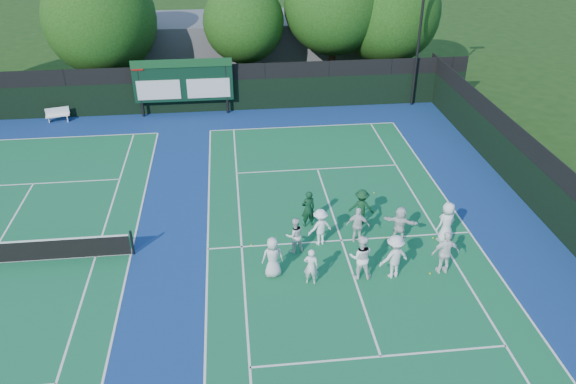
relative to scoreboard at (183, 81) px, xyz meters
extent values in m
plane|color=#17350E|center=(7.01, -15.59, -2.19)|extent=(120.00, 120.00, 0.00)
cube|color=navy|center=(1.01, -14.59, -2.19)|extent=(34.00, 32.00, 0.01)
cube|color=#135E35|center=(7.01, -14.59, -2.18)|extent=(10.97, 23.77, 0.00)
cube|color=silver|center=(7.01, -2.70, -2.18)|extent=(10.97, 0.08, 0.00)
cube|color=silver|center=(1.53, -14.59, -2.18)|extent=(0.08, 23.77, 0.00)
cube|color=silver|center=(12.50, -14.59, -2.18)|extent=(0.08, 23.77, 0.00)
cube|color=silver|center=(2.90, -14.59, -2.18)|extent=(0.08, 23.77, 0.00)
cube|color=silver|center=(11.13, -14.59, -2.18)|extent=(0.08, 23.77, 0.00)
cube|color=silver|center=(7.01, -20.99, -2.18)|extent=(8.23, 0.08, 0.00)
cube|color=silver|center=(7.01, -8.19, -2.18)|extent=(8.23, 0.08, 0.00)
cube|color=silver|center=(7.01, -14.59, -2.18)|extent=(0.08, 12.80, 0.00)
cube|color=silver|center=(-6.99, -2.70, -2.18)|extent=(10.97, 0.08, 0.00)
cube|color=silver|center=(-1.50, -14.59, -2.18)|extent=(0.08, 23.77, 0.00)
cube|color=silver|center=(-2.87, -14.59, -2.18)|extent=(0.08, 23.77, 0.00)
cube|color=silver|center=(-6.99, -8.19, -2.18)|extent=(8.23, 0.08, 0.00)
cube|color=black|center=(1.01, 0.41, -1.19)|extent=(34.00, 0.08, 2.00)
cube|color=black|center=(1.01, 0.41, 0.31)|extent=(34.00, 0.05, 1.00)
cube|color=black|center=(16.01, -14.59, -1.19)|extent=(0.08, 32.00, 2.00)
cube|color=black|center=(16.01, -14.59, 0.31)|extent=(0.05, 32.00, 1.00)
cylinder|color=black|center=(-2.59, 0.01, -0.44)|extent=(0.16, 0.16, 3.50)
cylinder|color=black|center=(2.61, 0.01, -0.44)|extent=(0.16, 0.16, 3.50)
cube|color=black|center=(0.01, 0.01, 0.01)|extent=(6.00, 0.15, 2.60)
cube|color=#13421E|center=(0.01, -0.09, 1.11)|extent=(6.00, 0.05, 0.50)
cube|color=silver|center=(-1.49, -0.09, -0.49)|extent=(2.60, 0.04, 1.20)
cube|color=silver|center=(1.51, -0.09, -0.49)|extent=(2.60, 0.04, 1.20)
cube|color=#9D100D|center=(-2.59, -0.09, 1.01)|extent=(0.70, 0.04, 0.50)
cube|color=#59595E|center=(5.01, 8.41, -0.19)|extent=(18.00, 6.00, 4.00)
cylinder|color=black|center=(14.51, 0.11, 2.81)|extent=(0.16, 0.16, 10.00)
cylinder|color=black|center=(-1.39, -14.59, -1.64)|extent=(0.10, 0.10, 1.10)
cube|color=white|center=(-7.64, -0.29, -1.81)|extent=(1.41, 0.68, 0.05)
cube|color=white|center=(-7.64, -0.15, -1.56)|extent=(1.33, 0.38, 0.45)
cube|color=white|center=(-8.18, -0.29, -2.01)|extent=(0.13, 0.32, 0.36)
cube|color=white|center=(-7.10, -0.29, -2.01)|extent=(0.13, 0.32, 0.36)
cylinder|color=#311D0D|center=(-5.09, 3.91, -0.97)|extent=(0.44, 0.44, 2.45)
sphere|color=#143A0D|center=(-5.09, 3.91, 2.91)|extent=(7.07, 7.07, 7.07)
sphere|color=#143A0D|center=(-4.49, 4.21, 2.20)|extent=(4.95, 4.95, 4.95)
cylinder|color=#311D0D|center=(3.94, 3.91, -0.84)|extent=(0.44, 0.44, 2.71)
sphere|color=#143A0D|center=(3.94, 3.91, 2.50)|extent=(5.27, 5.27, 5.27)
sphere|color=#143A0D|center=(4.54, 4.21, 1.97)|extent=(3.69, 3.69, 3.69)
cylinder|color=#311D0D|center=(9.88, 3.91, -0.57)|extent=(0.44, 0.44, 3.25)
sphere|color=#143A0D|center=(9.88, 3.91, 3.56)|extent=(6.66, 6.66, 6.66)
sphere|color=#143A0D|center=(10.48, 4.21, 2.89)|extent=(4.66, 4.66, 4.66)
cylinder|color=#311D0D|center=(13.60, 3.91, -0.91)|extent=(0.44, 0.44, 2.55)
sphere|color=#143A0D|center=(13.60, 3.91, 2.91)|extent=(6.78, 6.78, 6.78)
sphere|color=#143A0D|center=(14.20, 4.21, 2.23)|extent=(4.75, 4.75, 4.75)
sphere|color=#C5D318|center=(5.56, -15.38, -2.16)|extent=(0.07, 0.07, 0.07)
sphere|color=#C5D318|center=(10.81, -14.86, -2.16)|extent=(0.07, 0.07, 0.07)
sphere|color=#C5D318|center=(9.91, -17.14, -2.16)|extent=(0.07, 0.07, 0.07)
sphere|color=#C5D318|center=(3.29, -14.53, -2.16)|extent=(0.07, 0.07, 0.07)
sphere|color=#C5D318|center=(9.29, -10.91, -2.16)|extent=(0.07, 0.07, 0.07)
sphere|color=#C5D318|center=(8.81, -14.60, -2.16)|extent=(0.07, 0.07, 0.07)
imported|color=silver|center=(4.00, -16.53, -1.36)|extent=(0.86, 0.60, 1.66)
imported|color=white|center=(5.35, -17.13, -1.44)|extent=(0.62, 0.49, 1.50)
imported|color=white|center=(7.23, -16.97, -1.29)|extent=(0.98, 0.82, 1.80)
imported|color=silver|center=(8.46, -17.08, -1.29)|extent=(1.30, 0.96, 1.80)
imported|color=white|center=(10.42, -17.05, -1.29)|extent=(1.08, 0.49, 1.80)
imported|color=silver|center=(5.00, -15.09, -1.43)|extent=(0.85, 0.72, 1.52)
imported|color=white|center=(6.08, -14.68, -1.39)|extent=(1.18, 0.90, 1.60)
imported|color=silver|center=(7.63, -14.70, -1.40)|extent=(1.00, 0.62, 1.58)
imported|color=white|center=(9.36, -14.76, -1.42)|extent=(1.49, 1.02, 1.54)
imported|color=white|center=(11.20, -15.07, -1.29)|extent=(1.04, 0.88, 1.81)
imported|color=#0D331C|center=(5.79, -13.31, -1.35)|extent=(0.69, 0.53, 1.68)
imported|color=#0F371B|center=(8.06, -13.41, -1.37)|extent=(1.19, 0.87, 1.65)
camera|label=1|loc=(2.71, -33.27, 11.08)|focal=35.00mm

